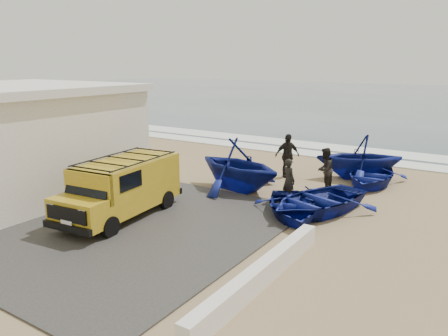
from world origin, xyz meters
The scene contains 15 objects.
ground centered at (0.00, 0.00, 0.00)m, with size 160.00×160.00×0.00m, color #967E57.
slab centered at (-2.00, -2.00, 0.03)m, with size 12.00×10.00×0.05m, color #3D3A38.
ocean centered at (0.00, 56.00, 0.00)m, with size 180.00×88.00×0.01m, color #385166.
surf_line centered at (0.00, 12.00, 0.03)m, with size 180.00×1.60×0.06m, color white.
surf_wash centered at (0.00, 14.50, 0.02)m, with size 180.00×2.20×0.04m, color white.
parapet centered at (5.00, -3.00, 0.28)m, with size 0.35×6.00×0.55m, color silver.
van centered at (-1.23, -1.37, 1.09)m, with size 2.30×4.89×2.03m.
boat_near_left centered at (3.64, 1.77, 0.35)m, with size 2.43×3.40×0.70m, color navy.
boat_near_right centered at (4.22, 2.63, 0.44)m, with size 3.04×4.25×0.88m, color navy.
boat_mid_left centered at (0.39, 3.55, 1.08)m, with size 3.54×4.10×2.16m, color navy.
boat_mid_right centered at (4.81, 7.36, 0.40)m, with size 2.76×3.86×0.80m, color navy.
boat_far_left centered at (4.06, 8.12, 1.01)m, with size 3.30×3.82×2.01m, color navy.
fisherman_front centered at (2.80, 3.29, 0.83)m, with size 0.61×0.40×1.66m, color black.
fisherman_middle centered at (3.43, 5.41, 0.90)m, with size 0.87×0.68×1.79m, color black.
fisherman_back centered at (1.21, 6.57, 1.01)m, with size 1.18×0.49×2.02m, color black.
Camera 1 is at (9.43, -11.43, 5.21)m, focal length 35.00 mm.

